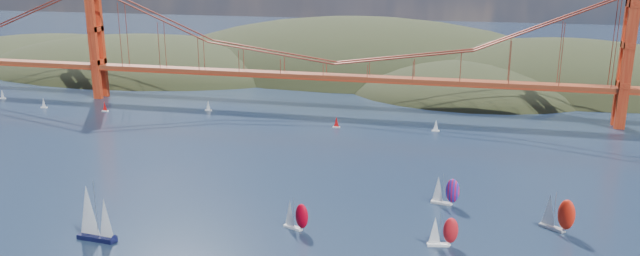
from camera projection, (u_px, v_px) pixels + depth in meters
The scene contains 13 objects.
headlands at pixel (443, 96), 371.33m from camera, with size 725.00×225.00×96.00m.
bridge at pixel (332, 40), 277.77m from camera, with size 552.00×12.00×55.00m.
sloop_navy at pixel (93, 214), 154.59m from camera, with size 10.38×6.12×15.86m.
racer_0 at pixel (295, 215), 161.27m from camera, with size 7.67×5.09×8.58m.
racer_1 at pixel (442, 231), 152.00m from camera, with size 7.58×3.94×8.51m.
racer_2 at pixel (557, 213), 160.55m from camera, with size 9.07×7.46×10.41m.
racer_rwb at pixel (445, 190), 177.41m from camera, with size 8.16×4.26×9.16m.
distant_boat_0 at pixel (2, 94), 308.72m from camera, with size 3.00×2.00×4.70m.
distant_boat_1 at pixel (44, 103), 290.29m from camera, with size 3.00×2.00×4.70m.
distant_boat_2 at pixel (105, 106), 283.79m from camera, with size 3.00×2.00×4.70m.
distant_boat_3 at pixel (208, 106), 285.01m from camera, with size 3.00×2.00×4.70m.
distant_boat_8 at pixel (436, 126), 251.66m from camera, with size 3.00×2.00×4.70m.
distant_boat_9 at pixel (336, 122), 257.07m from camera, with size 3.00×2.00×4.70m.
Camera 1 is at (58.00, -91.66, 68.99)m, focal length 35.00 mm.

